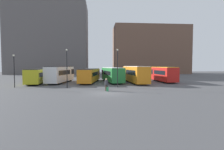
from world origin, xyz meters
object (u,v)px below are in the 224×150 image
object	(u,v)px
bus_4	(135,74)
lamp_post_1	(118,65)
bus_0	(38,76)
bus_5	(163,74)
suitcase	(108,89)
lamp_post_0	(67,65)
traveler	(106,83)
bus_3	(112,74)
lamp_post_2	(14,68)
bus_2	(90,75)
bus_1	(61,74)

from	to	relation	value
bus_4	lamp_post_1	xyz separation A→B (m)	(-4.33, -7.47, 1.70)
bus_0	bus_4	size ratio (longest dim) A/B	0.81
bus_4	lamp_post_1	size ratio (longest dim) A/B	1.94
bus_0	bus_5	world-z (taller)	bus_5
bus_0	suitcase	size ratio (longest dim) A/B	11.84
bus_5	lamp_post_0	xyz separation A→B (m)	(-18.47, -8.81, 1.78)
traveler	bus_5	bearing A→B (deg)	-32.47
bus_3	traveler	world-z (taller)	bus_3
bus_0	bus_5	distance (m)	25.26
lamp_post_2	traveler	bearing A→B (deg)	-18.15
bus_2	lamp_post_0	xyz separation A→B (m)	(-3.10, -8.95, 1.95)
bus_2	traveler	size ratio (longest dim) A/B	7.21
traveler	suitcase	bearing A→B (deg)	-151.06
suitcase	lamp_post_0	distance (m)	7.94
traveler	lamp_post_2	bearing A→B (deg)	84.80
bus_1	suitcase	world-z (taller)	bus_1
traveler	lamp_post_1	size ratio (longest dim) A/B	0.28
bus_4	traveler	distance (m)	12.69
bus_4	lamp_post_2	xyz separation A→B (m)	(-20.32, -6.40, 1.25)
bus_3	bus_5	world-z (taller)	bus_5
bus_0	lamp_post_1	bearing A→B (deg)	-120.93
bus_0	bus_4	world-z (taller)	bus_4
bus_5	lamp_post_2	world-z (taller)	lamp_post_2
bus_5	lamp_post_0	bearing A→B (deg)	113.29
traveler	lamp_post_1	xyz separation A→B (m)	(1.93, 3.54, 2.49)
lamp_post_0	bus_2	bearing A→B (deg)	70.90
traveler	lamp_post_0	world-z (taller)	lamp_post_0
bus_5	bus_2	bearing A→B (deg)	87.26
bus_1	bus_2	world-z (taller)	bus_1
lamp_post_1	bus_4	bearing A→B (deg)	59.88
bus_5	lamp_post_1	distance (m)	14.02
bus_4	suitcase	xyz separation A→B (m)	(-6.12, -11.51, -1.51)
bus_4	bus_1	bearing A→B (deg)	83.13
bus_2	lamp_post_2	size ratio (longest dim) A/B	2.38
bus_1	lamp_post_0	size ratio (longest dim) A/B	1.71
bus_2	lamp_post_1	xyz separation A→B (m)	(4.67, -9.04, 1.98)
lamp_post_1	bus_2	bearing A→B (deg)	117.36
lamp_post_0	lamp_post_1	world-z (taller)	lamp_post_1
bus_5	bus_0	bearing A→B (deg)	91.76
suitcase	lamp_post_2	size ratio (longest dim) A/B	0.16
bus_3	lamp_post_2	xyz separation A→B (m)	(-15.81, -7.88, 1.39)
bus_2	suitcase	distance (m)	13.45
bus_3	lamp_post_1	world-z (taller)	lamp_post_1
bus_1	bus_3	xyz separation A→B (m)	(10.29, 0.63, -0.11)
bus_2	bus_3	world-z (taller)	bus_3
bus_4	bus_0	bearing A→B (deg)	87.43
bus_1	bus_2	xyz separation A→B (m)	(5.79, 0.71, -0.24)
traveler	bus_3	bearing A→B (deg)	5.00
bus_2	suitcase	size ratio (longest dim) A/B	15.22
bus_1	lamp_post_1	world-z (taller)	lamp_post_1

